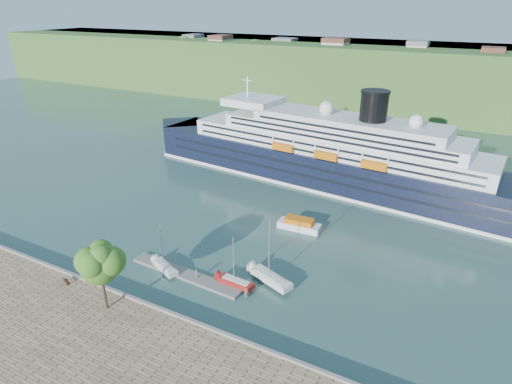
{
  "coord_description": "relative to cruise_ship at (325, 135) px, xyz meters",
  "views": [
    {
      "loc": [
        34.56,
        -35.5,
        39.66
      ],
      "look_at": [
        0.04,
        30.0,
        6.44
      ],
      "focal_mm": 30.0,
      "sensor_mm": 36.0,
      "label": 1
    }
  ],
  "objects": [
    {
      "name": "promenade_tree",
      "position": [
        -9.95,
        -59.1,
        -4.82
      ],
      "size": [
        6.76,
        6.76,
        11.2
      ],
      "primitive_type": null,
      "color": "#275A17",
      "rests_on": "promenade"
    },
    {
      "name": "ground",
      "position": [
        -4.33,
        -55.71,
        -11.42
      ],
      "size": [
        400.0,
        400.0,
        0.0
      ],
      "primitive_type": "plane",
      "color": "#2C4F48",
      "rests_on": "ground"
    },
    {
      "name": "quay_coping",
      "position": [
        -4.33,
        -55.91,
        -10.27
      ],
      "size": [
        220.0,
        0.5,
        0.3
      ],
      "primitive_type": "cube",
      "color": "slate",
      "rests_on": "promenade"
    },
    {
      "name": "park_bench",
      "position": [
        -19.47,
        -57.72,
        -9.97
      ],
      "size": [
        1.52,
        1.0,
        0.9
      ],
      "primitive_type": null,
      "rotation": [
        0.0,
        0.0,
        -0.33
      ],
      "color": "#441F13",
      "rests_on": "promenade"
    },
    {
      "name": "sailboat_white_far",
      "position": [
        7.17,
        -42.49,
        -6.26
      ],
      "size": [
        8.28,
        4.76,
        10.33
      ],
      "primitive_type": null,
      "rotation": [
        0.0,
        0.0,
        -0.34
      ],
      "color": "silver",
      "rests_on": "ground"
    },
    {
      "name": "tender_launch",
      "position": [
        4.27,
        -24.4,
        -10.3
      ],
      "size": [
        8.29,
        3.24,
        2.25
      ],
      "primitive_type": null,
      "rotation": [
        0.0,
        0.0,
        0.06
      ],
      "color": "#C7640B",
      "rests_on": "ground"
    },
    {
      "name": "cruise_ship",
      "position": [
        0.0,
        0.0,
        0.0
      ],
      "size": [
        102.69,
        24.82,
        22.84
      ],
      "primitive_type": null,
      "rotation": [
        0.0,
        0.0,
        -0.1
      ],
      "color": "black",
      "rests_on": "ground"
    },
    {
      "name": "far_hillside",
      "position": [
        -4.33,
        89.29,
        0.58
      ],
      "size": [
        400.0,
        50.0,
        24.0
      ],
      "primitive_type": "cube",
      "color": "#2F5020",
      "rests_on": "ground"
    },
    {
      "name": "sailboat_red",
      "position": [
        2.81,
        -45.53,
        -7.33
      ],
      "size": [
        6.43,
        2.11,
        8.19
      ],
      "primitive_type": null,
      "rotation": [
        0.0,
        0.0,
        -0.06
      ],
      "color": "maroon",
      "rests_on": "ground"
    },
    {
      "name": "floating_pontoon",
      "position": [
        -5.78,
        -46.74,
        -11.2
      ],
      "size": [
        20.25,
        3.41,
        0.45
      ],
      "primitive_type": null,
      "rotation": [
        0.0,
        0.0,
        -0.05
      ],
      "color": "gray",
      "rests_on": "ground"
    },
    {
      "name": "sailboat_white_near",
      "position": [
        -9.22,
        -47.37,
        -7.45
      ],
      "size": [
        6.34,
        3.97,
        7.95
      ],
      "primitive_type": null,
      "rotation": [
        0.0,
        0.0,
        -0.4
      ],
      "color": "silver",
      "rests_on": "ground"
    }
  ]
}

